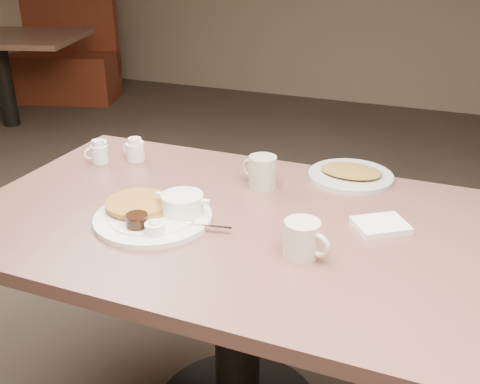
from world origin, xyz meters
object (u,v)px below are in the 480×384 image
at_px(creamer_right, 135,150).
at_px(coffee_mug_far, 262,172).
at_px(creamer_left, 99,152).
at_px(booth_back_left, 44,58).
at_px(coffee_mug_near, 303,238).
at_px(main_plate, 157,212).
at_px(diner_table, 237,270).
at_px(hash_plate, 351,174).

bearing_deg(creamer_right, coffee_mug_far, -5.80).
height_order(coffee_mug_far, creamer_left, coffee_mug_far).
bearing_deg(booth_back_left, coffee_mug_far, -40.56).
bearing_deg(coffee_mug_near, creamer_right, 151.16).
height_order(main_plate, coffee_mug_near, coffee_mug_near).
height_order(diner_table, booth_back_left, booth_back_left).
xyz_separation_m(coffee_mug_near, hash_plate, (0.01, 0.51, -0.03)).
height_order(creamer_left, creamer_right, same).
xyz_separation_m(coffee_mug_far, creamer_left, (-0.58, -0.02, -0.01)).
distance_m(coffee_mug_near, booth_back_left, 4.62).
xyz_separation_m(diner_table, booth_back_left, (-3.21, 2.96, -0.17)).
bearing_deg(creamer_left, main_plate, -36.79).
relative_size(diner_table, coffee_mug_far, 11.49).
height_order(main_plate, creamer_left, creamer_left).
bearing_deg(diner_table, booth_back_left, 137.32).
bearing_deg(main_plate, coffee_mug_near, -4.55).
xyz_separation_m(diner_table, creamer_right, (-0.49, 0.27, 0.21)).
xyz_separation_m(diner_table, creamer_left, (-0.59, 0.20, 0.21)).
xyz_separation_m(creamer_right, hash_plate, (0.72, 0.12, -0.02)).
xyz_separation_m(diner_table, main_plate, (-0.20, -0.09, 0.19)).
bearing_deg(creamer_right, hash_plate, 9.53).
bearing_deg(creamer_left, coffee_mug_near, -21.87).
bearing_deg(diner_table, coffee_mug_far, 92.29).
distance_m(coffee_mug_near, creamer_left, 0.87).
relative_size(creamer_left, creamer_right, 0.83).
relative_size(hash_plate, booth_back_left, 0.15).
bearing_deg(creamer_right, diner_table, -28.80).
height_order(diner_table, coffee_mug_near, coffee_mug_near).
bearing_deg(coffee_mug_far, diner_table, -87.71).
bearing_deg(coffee_mug_near, creamer_left, 158.13).
bearing_deg(creamer_right, main_plate, -51.09).
relative_size(coffee_mug_far, creamer_right, 1.36).
height_order(diner_table, coffee_mug_far, coffee_mug_far).
distance_m(main_plate, creamer_right, 0.46).
relative_size(diner_table, hash_plate, 5.42).
bearing_deg(creamer_left, diner_table, -19.06).
distance_m(main_plate, creamer_left, 0.49).
distance_m(diner_table, creamer_right, 0.60).
xyz_separation_m(creamer_left, booth_back_left, (-2.62, 2.75, -0.38)).
distance_m(creamer_left, booth_back_left, 3.82).
bearing_deg(booth_back_left, creamer_left, -46.46).
distance_m(creamer_right, hash_plate, 0.73).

